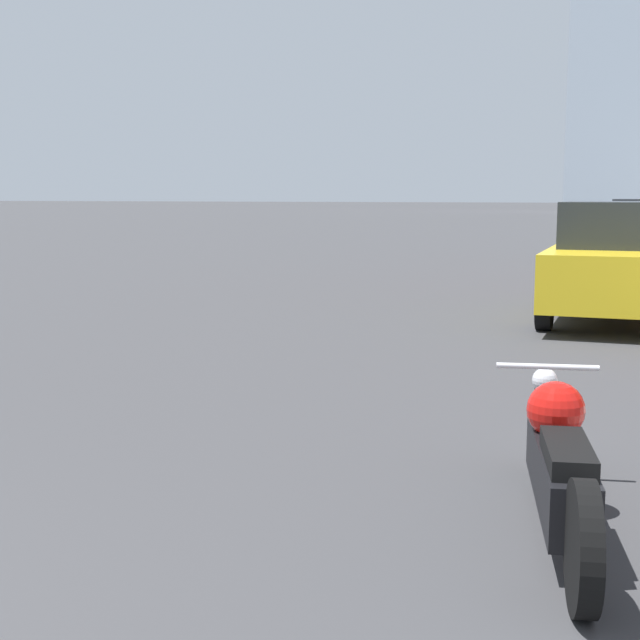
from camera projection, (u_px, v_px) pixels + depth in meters
motorcycle at (559, 462)px, 4.76m from camera, size 0.80×2.47×0.76m
parked_car_yellow at (615, 261)px, 12.75m from camera, size 1.91×4.58×1.69m
parked_car_white at (640, 230)px, 24.80m from camera, size 1.82×3.82×1.66m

